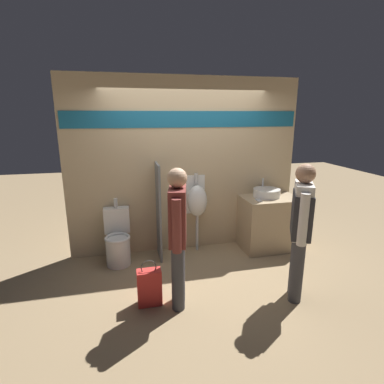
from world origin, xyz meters
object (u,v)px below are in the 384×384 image
(person_with_lanyard, at_px, (178,233))
(toilet, at_px, (118,241))
(sink_basin, at_px, (266,193))
(cell_phone, at_px, (259,200))
(person_in_vest, at_px, (301,223))
(shopping_bag, at_px, (149,287))
(urinal_near_counter, at_px, (197,201))

(person_with_lanyard, bearing_deg, toilet, 42.10)
(sink_basin, distance_m, person_with_lanyard, 2.09)
(cell_phone, bearing_deg, person_with_lanyard, -143.80)
(cell_phone, xyz_separation_m, person_in_vest, (-0.07, -1.23, 0.08))
(person_in_vest, bearing_deg, toilet, 85.05)
(person_in_vest, bearing_deg, cell_phone, 25.69)
(person_in_vest, xyz_separation_m, shopping_bag, (-1.71, 0.25, -0.73))
(cell_phone, relative_size, person_with_lanyard, 0.09)
(urinal_near_counter, height_order, toilet, urinal_near_counter)
(sink_basin, distance_m, urinal_near_counter, 1.13)
(cell_phone, relative_size, shopping_bag, 0.25)
(sink_basin, bearing_deg, toilet, -179.16)
(person_in_vest, height_order, person_with_lanyard, person_in_vest)
(person_in_vest, bearing_deg, sink_basin, 17.37)
(urinal_near_counter, relative_size, shopping_bag, 2.23)
(toilet, bearing_deg, person_with_lanyard, -60.59)
(sink_basin, bearing_deg, shopping_bag, -149.73)
(urinal_near_counter, bearing_deg, person_in_vest, -61.59)
(toilet, distance_m, shopping_bag, 1.19)
(urinal_near_counter, xyz_separation_m, person_in_vest, (0.83, -1.54, 0.12))
(shopping_bag, bearing_deg, person_in_vest, -8.35)
(toilet, height_order, person_in_vest, person_in_vest)
(shopping_bag, bearing_deg, cell_phone, 28.92)
(sink_basin, height_order, person_in_vest, person_in_vest)
(cell_phone, bearing_deg, sink_basin, 39.90)
(toilet, bearing_deg, urinal_near_counter, 7.12)
(cell_phone, bearing_deg, toilet, 176.01)
(cell_phone, bearing_deg, shopping_bag, -151.08)
(sink_basin, xyz_separation_m, person_with_lanyard, (-1.67, -1.25, -0.03))
(shopping_bag, bearing_deg, sink_basin, 30.27)
(shopping_bag, bearing_deg, toilet, 107.56)
(cell_phone, height_order, person_in_vest, person_in_vest)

